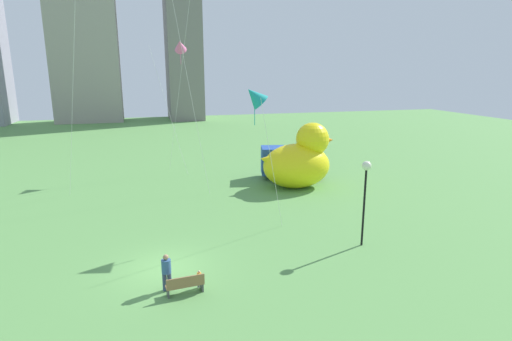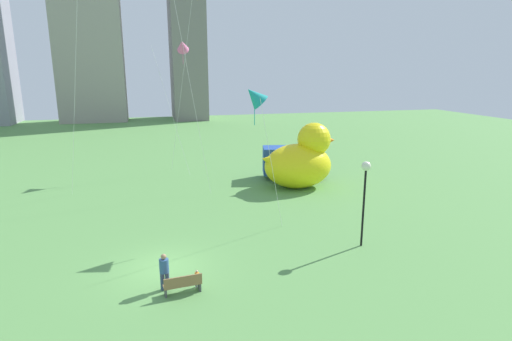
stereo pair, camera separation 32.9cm
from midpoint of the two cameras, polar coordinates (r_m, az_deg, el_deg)
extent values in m
plane|color=#5D984E|center=(21.58, -12.21, -13.02)|extent=(140.00, 140.00, 0.00)
cube|color=olive|center=(19.07, -9.62, -15.26)|extent=(1.71, 0.61, 0.06)
cube|color=olive|center=(18.78, -9.54, -14.86)|extent=(1.67, 0.22, 0.45)
cube|color=#47474C|center=(19.08, -11.91, -16.12)|extent=(0.11, 0.38, 0.39)
cube|color=#47474C|center=(19.30, -7.31, -15.56)|extent=(0.11, 0.38, 0.39)
cylinder|color=#38476B|center=(19.48, -12.32, -14.73)|extent=(0.19, 0.19, 0.84)
cylinder|color=#38476B|center=(19.49, -11.68, -14.69)|extent=(0.19, 0.19, 0.84)
cylinder|color=#33598C|center=(19.15, -12.11, -12.77)|extent=(0.42, 0.42, 0.63)
sphere|color=#A87C5B|center=(18.96, -12.18, -11.58)|extent=(0.25, 0.25, 0.25)
cylinder|color=silver|center=(19.51, -7.79, -15.19)|extent=(0.09, 0.09, 0.41)
cylinder|color=silver|center=(19.52, -7.48, -15.16)|extent=(0.09, 0.09, 0.41)
cylinder|color=gold|center=(19.35, -7.67, -14.23)|extent=(0.21, 0.21, 0.31)
sphere|color=#D8AD8C|center=(19.25, -7.69, -13.67)|extent=(0.12, 0.12, 0.12)
ellipsoid|color=yellow|center=(34.43, 6.09, 0.64)|extent=(5.67, 4.19, 3.70)
sphere|color=yellow|center=(34.51, 8.30, 4.30)|extent=(2.76, 2.76, 2.76)
cone|color=orange|center=(35.03, 10.17, 4.13)|extent=(1.24, 1.24, 1.24)
cone|color=yellow|center=(33.51, 2.17, 1.42)|extent=(1.69, 1.48, 1.78)
cylinder|color=black|center=(23.53, 15.03, -5.10)|extent=(0.12, 0.12, 4.39)
sphere|color=#EAEACC|center=(22.89, 15.40, 0.60)|extent=(0.51, 0.51, 0.51)
cube|color=#264CA5|center=(37.41, 4.30, 1.42)|extent=(4.39, 3.13, 2.40)
cube|color=#4C4C56|center=(37.88, 8.45, 0.90)|extent=(2.02, 2.59, 1.68)
cylinder|color=black|center=(38.04, 8.11, -0.33)|extent=(1.41, 2.54, 0.90)
cylinder|color=black|center=(37.61, 3.04, -0.37)|extent=(1.41, 2.54, 0.90)
cube|color=#9E938C|center=(85.61, -22.43, 20.27)|extent=(11.91, 6.24, 41.59)
cube|color=gray|center=(85.77, -9.51, 19.45)|extent=(6.47, 10.83, 36.84)
cylinder|color=silver|center=(40.16, -9.90, 12.30)|extent=(2.76, 1.27, 17.48)
cylinder|color=silver|center=(24.17, 2.62, 0.48)|extent=(1.94, 1.65, 8.14)
cone|color=teal|center=(24.26, 0.19, 10.27)|extent=(1.66, 1.25, 1.56)
cylinder|color=teal|center=(24.33, 0.19, 8.15)|extent=(0.04, 0.04, 1.60)
cylinder|color=silver|center=(33.09, -8.83, 11.84)|extent=(2.42, 3.00, 17.21)
cylinder|color=silver|center=(39.44, -11.47, 8.09)|extent=(2.87, 2.92, 11.83)
cone|color=pink|center=(40.86, -9.90, 16.66)|extent=(1.38, 1.73, 1.55)
cylinder|color=pink|center=(40.82, -9.84, 15.40)|extent=(0.04, 0.04, 1.60)
cylinder|color=silver|center=(33.09, -23.46, 12.36)|extent=(2.71, 2.64, 18.90)
camera|label=1|loc=(0.16, -89.63, 0.09)|focal=28.92mm
camera|label=2|loc=(0.16, 90.37, -0.09)|focal=28.92mm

